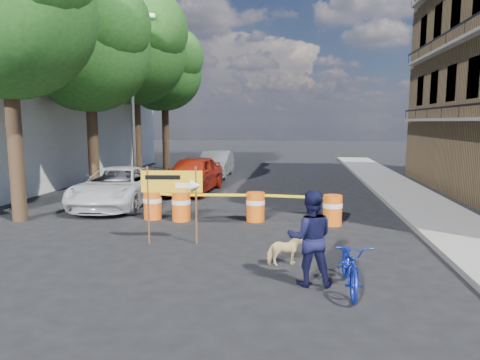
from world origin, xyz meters
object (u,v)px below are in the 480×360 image
(detour_sign, at_px, (180,187))
(suv_white, at_px, (117,187))
(bicycle, at_px, (351,242))
(barrel_mid_left, at_px, (181,206))
(sedan_silver, at_px, (216,164))
(barrel_mid_right, at_px, (256,206))
(barrel_far_right, at_px, (333,209))
(sedan_red, at_px, (193,174))
(dog, at_px, (286,251))
(barrel_far_left, at_px, (153,204))
(pedestrian, at_px, (310,238))

(detour_sign, bearing_deg, suv_white, 123.09)
(bicycle, bearing_deg, suv_white, 136.15)
(barrel_mid_left, distance_m, sedan_silver, 10.76)
(barrel_mid_right, relative_size, barrel_far_right, 1.00)
(sedan_red, bearing_deg, bicycle, -58.44)
(bicycle, relative_size, dog, 2.36)
(barrel_mid_right, distance_m, sedan_red, 6.10)
(barrel_far_left, distance_m, suv_white, 2.74)
(barrel_far_left, relative_size, bicycle, 0.49)
(barrel_mid_left, distance_m, detour_sign, 2.75)
(pedestrian, bearing_deg, detour_sign, -39.39)
(sedan_red, distance_m, sedan_silver, 5.32)
(bicycle, bearing_deg, detour_sign, 146.29)
(barrel_mid_left, bearing_deg, dog, -48.46)
(detour_sign, bearing_deg, sedan_red, 95.76)
(detour_sign, relative_size, bicycle, 1.08)
(barrel_far_right, bearing_deg, dog, -108.52)
(barrel_mid_left, bearing_deg, barrel_far_left, 172.46)
(barrel_mid_right, xyz_separation_m, sedan_silver, (-3.25, 10.47, 0.25))
(barrel_far_right, height_order, sedan_silver, sedan_silver)
(dog, height_order, sedan_red, sedan_red)
(dog, distance_m, suv_white, 8.54)
(pedestrian, bearing_deg, bicycle, 163.25)
(dog, xyz_separation_m, sedan_red, (-4.30, 9.16, 0.47))
(barrel_far_left, xyz_separation_m, sedan_red, (0.01, 5.27, 0.32))
(suv_white, bearing_deg, pedestrian, -49.18)
(barrel_far_left, height_order, pedestrian, pedestrian)
(pedestrian, xyz_separation_m, bicycle, (0.72, -0.18, 0.01))
(detour_sign, relative_size, dog, 2.55)
(bicycle, height_order, suv_white, bicycle)
(barrel_mid_left, xyz_separation_m, dog, (3.34, -3.77, -0.15))
(barrel_mid_left, xyz_separation_m, suv_white, (-2.96, 2.00, 0.23))
(detour_sign, xyz_separation_m, sedan_silver, (-1.64, 13.20, -0.73))
(barrel_mid_right, distance_m, bicycle, 5.70)
(suv_white, bearing_deg, barrel_far_right, -18.49)
(sedan_silver, bearing_deg, barrel_far_left, -91.72)
(barrel_mid_right, height_order, bicycle, bicycle)
(barrel_mid_right, bearing_deg, barrel_far_left, -177.84)
(dog, distance_m, sedan_silver, 15.11)
(detour_sign, bearing_deg, pedestrian, -42.30)
(barrel_far_right, height_order, bicycle, bicycle)
(barrel_far_left, bearing_deg, pedestrian, -45.80)
(dog, relative_size, suv_white, 0.15)
(detour_sign, distance_m, dog, 3.16)
(pedestrian, relative_size, sedan_red, 0.39)
(suv_white, distance_m, sedan_red, 3.94)
(pedestrian, distance_m, sedan_red, 11.25)
(bicycle, distance_m, dog, 1.80)
(bicycle, xyz_separation_m, sedan_silver, (-5.50, 15.69, -0.20))
(sedan_silver, bearing_deg, suv_white, -104.61)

